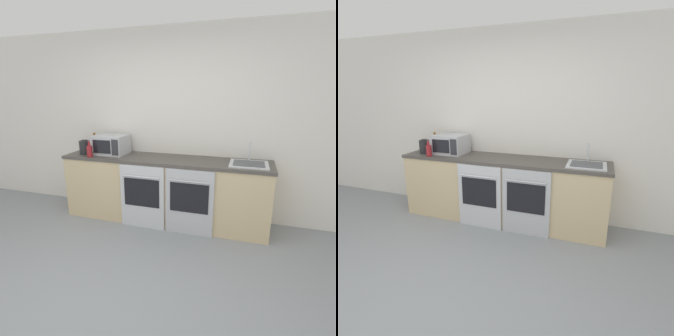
% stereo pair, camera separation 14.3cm
% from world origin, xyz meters
% --- Properties ---
extents(ground_plane, '(16.00, 16.00, 0.00)m').
position_xyz_m(ground_plane, '(0.00, 0.00, 0.00)').
color(ground_plane, gray).
extents(wall_back, '(10.00, 0.06, 2.60)m').
position_xyz_m(wall_back, '(0.00, 2.13, 1.30)').
color(wall_back, silver).
rests_on(wall_back, ground_plane).
extents(counter_back, '(2.81, 0.61, 0.90)m').
position_xyz_m(counter_back, '(0.00, 1.80, 0.45)').
color(counter_back, '#D1B789').
rests_on(counter_back, ground_plane).
extents(oven_left, '(0.60, 0.06, 0.86)m').
position_xyz_m(oven_left, '(-0.20, 1.49, 0.44)').
color(oven_left, silver).
rests_on(oven_left, ground_plane).
extents(oven_right, '(0.60, 0.06, 0.86)m').
position_xyz_m(oven_right, '(0.43, 1.49, 0.44)').
color(oven_right, '#B7BABF').
rests_on(oven_right, ground_plane).
extents(microwave, '(0.45, 0.40, 0.27)m').
position_xyz_m(microwave, '(-0.81, 1.85, 1.03)').
color(microwave, '#B7BABF').
rests_on(microwave, counter_back).
extents(bottle_red, '(0.08, 0.08, 0.21)m').
position_xyz_m(bottle_red, '(-1.00, 1.58, 0.98)').
color(bottle_red, maroon).
rests_on(bottle_red, counter_back).
extents(bottle_amber, '(0.07, 0.07, 0.27)m').
position_xyz_m(bottle_amber, '(-1.15, 1.95, 1.01)').
color(bottle_amber, '#8C5114').
rests_on(bottle_amber, counter_back).
extents(kettle, '(0.15, 0.15, 0.20)m').
position_xyz_m(kettle, '(-1.17, 1.72, 1.00)').
color(kettle, '#232326').
rests_on(kettle, counter_back).
extents(sink, '(0.46, 0.42, 0.25)m').
position_xyz_m(sink, '(1.10, 1.78, 0.91)').
color(sink, silver).
rests_on(sink, counter_back).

